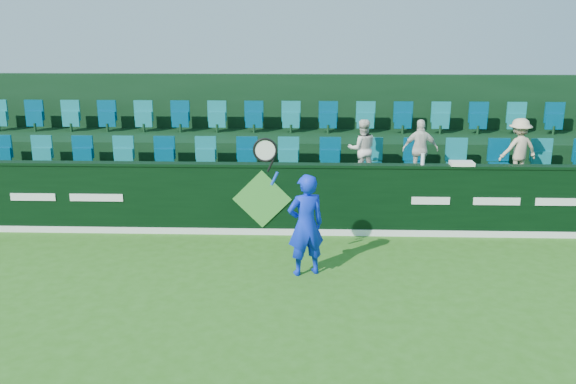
{
  "coord_description": "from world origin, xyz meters",
  "views": [
    {
      "loc": [
        0.86,
        -7.45,
        4.05
      ],
      "look_at": [
        0.52,
        2.8,
        1.15
      ],
      "focal_mm": 40.0,
      "sensor_mm": 36.0,
      "label": 1
    }
  ],
  "objects_px": {
    "spectator_right": "(519,149)",
    "towel": "(462,163)",
    "tennis_player": "(305,224)",
    "spectator_left": "(362,149)",
    "spectator_middle": "(420,149)",
    "drinks_bottle": "(423,159)"
  },
  "relations": [
    {
      "from": "spectator_right",
      "to": "spectator_left",
      "type": "bearing_deg",
      "value": -15.87
    },
    {
      "from": "tennis_player",
      "to": "drinks_bottle",
      "type": "distance_m",
      "value": 2.93
    },
    {
      "from": "spectator_left",
      "to": "spectator_right",
      "type": "relative_size",
      "value": 0.97
    },
    {
      "from": "spectator_right",
      "to": "towel",
      "type": "distance_m",
      "value": 1.77
    },
    {
      "from": "spectator_left",
      "to": "drinks_bottle",
      "type": "xyz_separation_m",
      "value": [
        1.01,
        -1.12,
        0.06
      ]
    },
    {
      "from": "tennis_player",
      "to": "spectator_right",
      "type": "height_order",
      "value": "tennis_player"
    },
    {
      "from": "spectator_middle",
      "to": "towel",
      "type": "distance_m",
      "value": 1.26
    },
    {
      "from": "spectator_left",
      "to": "spectator_middle",
      "type": "bearing_deg",
      "value": 174.59
    },
    {
      "from": "spectator_right",
      "to": "towel",
      "type": "relative_size",
      "value": 2.91
    },
    {
      "from": "spectator_middle",
      "to": "spectator_right",
      "type": "bearing_deg",
      "value": -177.74
    },
    {
      "from": "spectator_middle",
      "to": "spectator_left",
      "type": "bearing_deg",
      "value": 2.26
    },
    {
      "from": "tennis_player",
      "to": "spectator_middle",
      "type": "bearing_deg",
      "value": 53.31
    },
    {
      "from": "spectator_right",
      "to": "drinks_bottle",
      "type": "bearing_deg",
      "value": 12.45
    },
    {
      "from": "tennis_player",
      "to": "towel",
      "type": "height_order",
      "value": "tennis_player"
    },
    {
      "from": "drinks_bottle",
      "to": "spectator_middle",
      "type": "bearing_deg",
      "value": 82.67
    },
    {
      "from": "spectator_right",
      "to": "towel",
      "type": "bearing_deg",
      "value": 23.46
    },
    {
      "from": "spectator_middle",
      "to": "tennis_player",
      "type": "bearing_deg",
      "value": 55.58
    },
    {
      "from": "spectator_left",
      "to": "towel",
      "type": "distance_m",
      "value": 2.05
    },
    {
      "from": "spectator_middle",
      "to": "towel",
      "type": "relative_size",
      "value": 2.83
    },
    {
      "from": "towel",
      "to": "drinks_bottle",
      "type": "bearing_deg",
      "value": 180.0
    },
    {
      "from": "spectator_right",
      "to": "tennis_player",
      "type": "bearing_deg",
      "value": 20.05
    },
    {
      "from": "tennis_player",
      "to": "spectator_left",
      "type": "bearing_deg",
      "value": 69.91
    }
  ]
}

